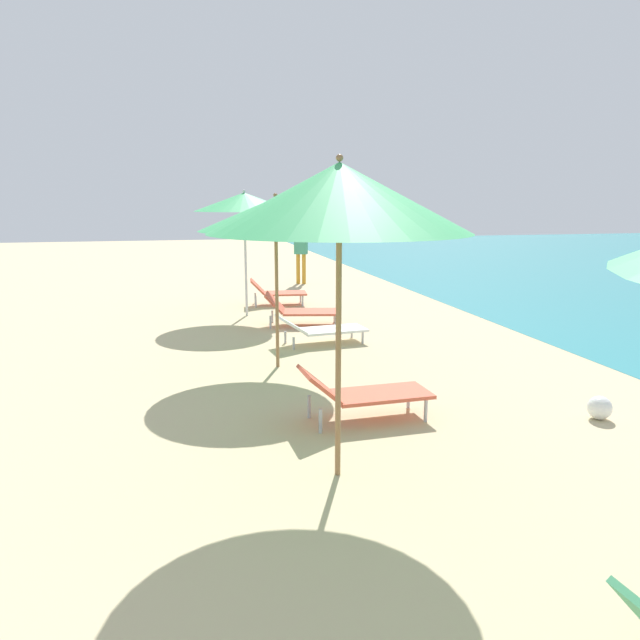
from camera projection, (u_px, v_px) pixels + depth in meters
The scene contains 9 objects.
umbrella_third at pixel (339, 198), 4.84m from camera, with size 2.17×2.17×2.75m.
lounger_third_shoreside at pixel (363, 392), 6.55m from camera, with size 1.46×0.62×0.62m.
umbrella_fourth at pixel (276, 214), 8.29m from camera, with size 2.16×2.16×2.48m.
lounger_fourth_shoreside at pixel (321, 328), 10.06m from camera, with size 1.55×0.74×0.51m.
umbrella_farthest at pixel (244, 202), 12.08m from camera, with size 2.04×2.04×2.58m.
lounger_farthest_shoreside at pixel (277, 292), 13.74m from camera, with size 1.33×0.76×0.60m.
lounger_farthest_inland at pixel (301, 309), 11.50m from camera, with size 1.55×0.96×0.64m.
person_walking_near at pixel (301, 247), 17.01m from camera, with size 0.42×0.35×1.73m.
beach_ball at pixel (600, 408), 6.62m from camera, with size 0.26×0.26×0.26m, color white.
Camera 1 is at (-2.37, 3.52, 2.40)m, focal length 33.63 mm.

